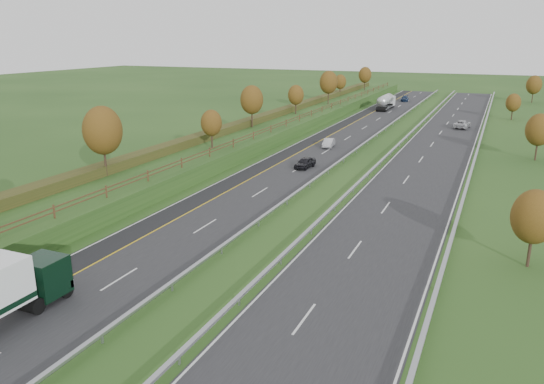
{
  "coord_description": "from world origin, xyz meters",
  "views": [
    {
      "loc": [
        24.91,
        -16.32,
        16.57
      ],
      "look_at": [
        5.39,
        28.82,
        2.2
      ],
      "focal_mm": 35.0,
      "sensor_mm": 36.0,
      "label": 1
    }
  ],
  "objects_px": {
    "road_tanker": "(386,101)",
    "car_dark_near": "(305,163)",
    "car_silver_mid": "(329,143)",
    "car_oncoming": "(462,124)",
    "car_small_far": "(405,99)"
  },
  "relations": [
    {
      "from": "road_tanker",
      "to": "car_dark_near",
      "type": "distance_m",
      "value": 63.86
    },
    {
      "from": "car_silver_mid",
      "to": "car_oncoming",
      "type": "height_order",
      "value": "car_oncoming"
    },
    {
      "from": "road_tanker",
      "to": "car_dark_near",
      "type": "xyz_separation_m",
      "value": [
        2.61,
        -63.79,
        -1.13
      ]
    },
    {
      "from": "car_dark_near",
      "to": "car_oncoming",
      "type": "bearing_deg",
      "value": 74.53
    },
    {
      "from": "car_dark_near",
      "to": "car_oncoming",
      "type": "distance_m",
      "value": 44.96
    },
    {
      "from": "car_dark_near",
      "to": "car_small_far",
      "type": "distance_m",
      "value": 82.36
    },
    {
      "from": "car_small_far",
      "to": "car_oncoming",
      "type": "height_order",
      "value": "car_oncoming"
    },
    {
      "from": "car_oncoming",
      "to": "car_silver_mid",
      "type": "bearing_deg",
      "value": 62.08
    },
    {
      "from": "car_dark_near",
      "to": "car_small_far",
      "type": "bearing_deg",
      "value": 96.88
    },
    {
      "from": "car_dark_near",
      "to": "car_small_far",
      "type": "xyz_separation_m",
      "value": [
        -1.31,
        82.35,
        -0.01
      ]
    },
    {
      "from": "road_tanker",
      "to": "car_silver_mid",
      "type": "bearing_deg",
      "value": -88.51
    },
    {
      "from": "car_small_far",
      "to": "car_oncoming",
      "type": "relative_size",
      "value": 0.87
    },
    {
      "from": "car_silver_mid",
      "to": "car_small_far",
      "type": "xyz_separation_m",
      "value": [
        0.01,
        67.93,
        0.01
      ]
    },
    {
      "from": "car_small_far",
      "to": "car_silver_mid",
      "type": "bearing_deg",
      "value": -97.34
    },
    {
      "from": "car_silver_mid",
      "to": "car_oncoming",
      "type": "relative_size",
      "value": 0.75
    }
  ]
}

